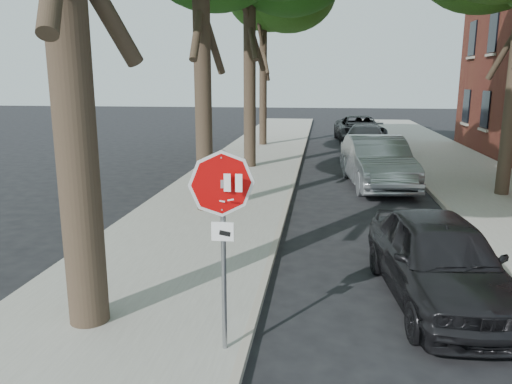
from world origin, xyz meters
TOP-DOWN VIEW (x-y plane):
  - ground at (0.00, 0.00)m, footprint 120.00×120.00m
  - sidewalk_left at (-2.50, 12.00)m, footprint 4.00×55.00m
  - sidewalk_right at (6.00, 12.00)m, footprint 4.00×55.00m
  - curb_left at (-0.45, 12.00)m, footprint 0.12×55.00m
  - curb_right at (3.95, 12.00)m, footprint 0.12×55.00m
  - stop_sign at (-0.70, -0.03)m, footprint 0.76×0.34m
  - tree_far at (-2.72, 21.11)m, footprint 5.29×4.91m
  - car_a at (2.41, 2.12)m, footprint 2.14×4.37m
  - car_b at (2.34, 11.19)m, footprint 2.32×5.27m
  - car_c at (2.46, 17.97)m, footprint 2.51×5.22m
  - car_d at (2.60, 23.52)m, footprint 2.85×5.59m

SIDE VIEW (x-z plane):
  - ground at x=0.00m, z-range 0.00..0.00m
  - sidewalk_left at x=-2.50m, z-range 0.00..0.12m
  - sidewalk_right at x=6.00m, z-range 0.00..0.12m
  - curb_left at x=-0.45m, z-range 0.00..0.13m
  - curb_right at x=3.95m, z-range 0.00..0.13m
  - car_a at x=2.41m, z-range 0.00..1.44m
  - car_c at x=2.46m, z-range 0.00..1.47m
  - car_d at x=2.60m, z-range 0.00..1.51m
  - car_b at x=2.34m, z-range 0.00..1.68m
  - stop_sign at x=-0.70m, z-range 0.64..3.25m
  - tree_far at x=-2.72m, z-range 2.55..11.88m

